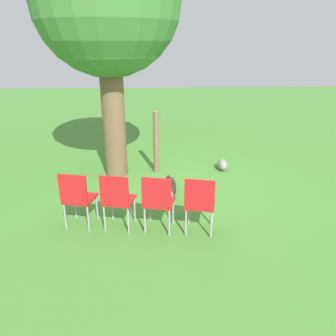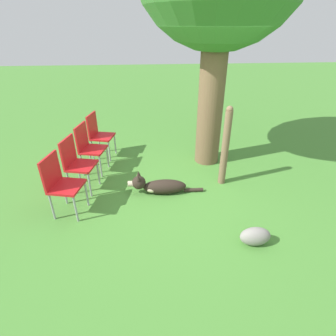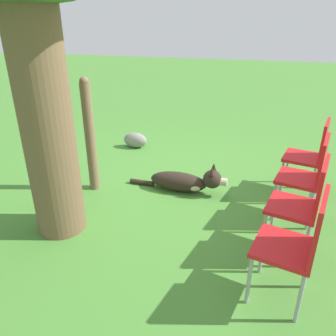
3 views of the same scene
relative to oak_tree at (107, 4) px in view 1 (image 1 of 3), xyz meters
name	(u,v)px [view 1 (image 1 of 3)]	position (x,y,z in m)	size (l,w,h in m)	color
ground_plane	(160,184)	(-0.63, -0.94, -3.42)	(30.00, 30.00, 0.00)	#478433
oak_tree	(107,4)	(0.00, 0.00, 0.00)	(2.79, 2.79, 4.87)	brown
dog	(169,187)	(-1.06, -1.12, -3.28)	(1.27, 0.27, 0.41)	#2D231C
fence_post	(156,142)	(0.09, -0.88, -2.71)	(0.12, 0.12, 1.41)	brown
red_chair_0	(200,201)	(-2.49, -1.50, -2.87)	(0.51, 0.52, 0.94)	red
red_chair_1	(158,200)	(-2.40, -0.88, -2.87)	(0.51, 0.52, 0.94)	red
red_chair_2	(117,198)	(-2.31, -0.26, -2.87)	(0.51, 0.52, 0.94)	red
red_chair_3	(77,196)	(-2.22, 0.36, -2.87)	(0.51, 0.52, 0.94)	red
garden_rock	(222,165)	(0.13, -2.39, -3.29)	(0.40, 0.21, 0.26)	gray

